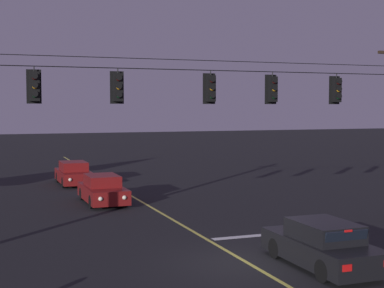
# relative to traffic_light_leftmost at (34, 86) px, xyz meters

# --- Properties ---
(ground_plane) EXTENTS (180.00, 180.00, 0.00)m
(ground_plane) POSITION_rel_traffic_light_leftmost_xyz_m (5.87, -3.82, -5.43)
(ground_plane) COLOR black
(lane_centre_stripe) EXTENTS (0.14, 60.00, 0.01)m
(lane_centre_stripe) POSITION_rel_traffic_light_leftmost_xyz_m (5.87, 6.02, -5.43)
(lane_centre_stripe) COLOR #D1C64C
(lane_centre_stripe) RESTS_ON ground
(stop_bar_paint) EXTENTS (3.40, 0.36, 0.01)m
(stop_bar_paint) POSITION_rel_traffic_light_leftmost_xyz_m (7.77, -0.58, -5.43)
(stop_bar_paint) COLOR silver
(stop_bar_paint) RESTS_ON ground
(signal_span_assembly) EXTENTS (19.09, 0.32, 7.48)m
(signal_span_assembly) POSITION_rel_traffic_light_leftmost_xyz_m (5.87, 0.02, -1.53)
(signal_span_assembly) COLOR #2D2116
(signal_span_assembly) RESTS_ON ground
(traffic_light_leftmost) EXTENTS (0.48, 0.41, 1.22)m
(traffic_light_leftmost) POSITION_rel_traffic_light_leftmost_xyz_m (0.00, 0.00, 0.00)
(traffic_light_leftmost) COLOR black
(traffic_light_left_inner) EXTENTS (0.48, 0.41, 1.22)m
(traffic_light_left_inner) POSITION_rel_traffic_light_leftmost_xyz_m (2.78, 0.00, 0.00)
(traffic_light_left_inner) COLOR black
(traffic_light_centre) EXTENTS (0.48, 0.41, 1.22)m
(traffic_light_centre) POSITION_rel_traffic_light_leftmost_xyz_m (6.22, 0.00, 0.00)
(traffic_light_centre) COLOR black
(traffic_light_right_inner) EXTENTS (0.48, 0.41, 1.22)m
(traffic_light_right_inner) POSITION_rel_traffic_light_leftmost_xyz_m (8.76, 0.00, 0.00)
(traffic_light_right_inner) COLOR black
(traffic_light_rightmost) EXTENTS (0.48, 0.41, 1.22)m
(traffic_light_rightmost) POSITION_rel_traffic_light_leftmost_xyz_m (11.62, 0.00, 0.00)
(traffic_light_rightmost) COLOR black
(car_waiting_near_lane) EXTENTS (1.80, 4.33, 1.39)m
(car_waiting_near_lane) POSITION_rel_traffic_light_leftmost_xyz_m (7.73, -5.04, -4.78)
(car_waiting_near_lane) COLOR black
(car_waiting_near_lane) RESTS_ON ground
(car_oncoming_lead) EXTENTS (1.80, 4.42, 1.39)m
(car_oncoming_lead) POSITION_rel_traffic_light_leftmost_xyz_m (3.97, 8.58, -4.78)
(car_oncoming_lead) COLOR maroon
(car_oncoming_lead) RESTS_ON ground
(car_oncoming_trailing) EXTENTS (1.80, 4.42, 1.39)m
(car_oncoming_trailing) POSITION_rel_traffic_light_leftmost_xyz_m (3.72, 16.09, -4.78)
(car_oncoming_trailing) COLOR maroon
(car_oncoming_trailing) RESTS_ON ground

